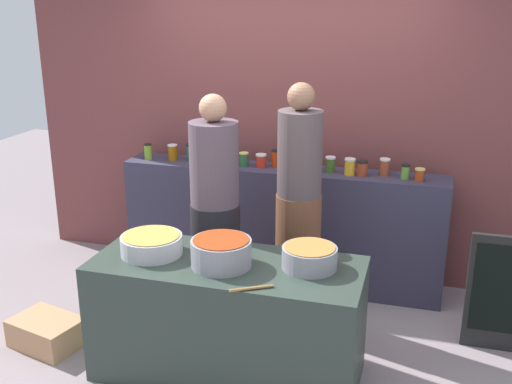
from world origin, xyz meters
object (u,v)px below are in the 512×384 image
at_px(preserve_jar_2, 191,152).
at_px(preserve_jar_10, 330,164).
at_px(preserve_jar_7, 275,158).
at_px(preserve_jar_8, 292,161).
at_px(preserve_jar_14, 405,172).
at_px(cook_with_tongs, 216,226).
at_px(preserve_jar_4, 234,157).
at_px(preserve_jar_5, 244,159).
at_px(preserve_jar_1, 173,152).
at_px(cook_in_cap, 298,217).
at_px(preserve_jar_9, 311,165).
at_px(preserve_jar_11, 350,167).
at_px(preserve_jar_12, 362,168).
at_px(preserve_jar_13, 385,167).
at_px(preserve_jar_3, 212,157).
at_px(preserve_jar_6, 261,161).
at_px(bread_crate, 47,332).
at_px(cooking_pot_center, 221,253).
at_px(cooking_pot_right, 309,257).
at_px(preserve_jar_0, 148,152).
at_px(cooking_pot_left, 152,245).
at_px(wooden_spoon, 252,288).
at_px(chalkboard_sign, 506,294).
at_px(preserve_jar_15, 420,175).

relative_size(preserve_jar_2, preserve_jar_10, 1.17).
distance_m(preserve_jar_7, preserve_jar_8, 0.15).
height_order(preserve_jar_14, cook_with_tongs, cook_with_tongs).
xyz_separation_m(preserve_jar_4, preserve_jar_5, (0.11, -0.05, -0.00)).
xyz_separation_m(preserve_jar_1, cook_in_cap, (1.24, -0.59, -0.26)).
height_order(preserve_jar_9, preserve_jar_11, preserve_jar_11).
bearing_deg(preserve_jar_2, preserve_jar_10, -0.63).
relative_size(preserve_jar_12, preserve_jar_14, 1.05).
xyz_separation_m(preserve_jar_12, preserve_jar_13, (0.17, 0.06, 0.01)).
height_order(preserve_jar_3, preserve_jar_5, preserve_jar_5).
bearing_deg(preserve_jar_8, preserve_jar_6, -172.48).
bearing_deg(preserve_jar_6, bread_crate, -129.09).
height_order(preserve_jar_2, preserve_jar_7, preserve_jar_2).
bearing_deg(cooking_pot_center, bread_crate, -179.79).
bearing_deg(cooking_pot_right, preserve_jar_0, 142.65).
bearing_deg(cook_with_tongs, preserve_jar_12, 41.15).
bearing_deg(cooking_pot_left, cook_in_cap, 46.23).
height_order(wooden_spoon, chalkboard_sign, chalkboard_sign).
height_order(preserve_jar_3, cooking_pot_right, preserve_jar_3).
distance_m(preserve_jar_13, preserve_jar_14, 0.17).
distance_m(wooden_spoon, bread_crate, 1.76).
bearing_deg(preserve_jar_15, preserve_jar_4, 177.02).
distance_m(preserve_jar_2, preserve_jar_11, 1.37).
bearing_deg(preserve_jar_14, preserve_jar_5, 179.94).
xyz_separation_m(preserve_jar_13, bread_crate, (-2.17, -1.48, -0.99)).
xyz_separation_m(preserve_jar_14, preserve_jar_15, (0.11, -0.03, -0.01)).
bearing_deg(preserve_jar_4, cooking_pot_center, -74.65).
relative_size(preserve_jar_0, preserve_jar_10, 1.07).
distance_m(preserve_jar_5, cooking_pot_left, 1.41).
xyz_separation_m(wooden_spoon, cook_with_tongs, (-0.53, 0.86, -0.01)).
xyz_separation_m(preserve_jar_13, cooking_pot_left, (-1.34, -1.43, -0.24)).
bearing_deg(preserve_jar_8, cooking_pot_left, -112.63).
bearing_deg(preserve_jar_2, wooden_spoon, -58.46).
height_order(preserve_jar_9, cooking_pot_right, preserve_jar_9).
relative_size(preserve_jar_4, preserve_jar_9, 1.07).
relative_size(preserve_jar_6, preserve_jar_11, 0.84).
relative_size(preserve_jar_1, chalkboard_sign, 0.16).
xyz_separation_m(preserve_jar_15, cooking_pot_center, (-1.12, -1.39, -0.20)).
relative_size(preserve_jar_2, preserve_jar_5, 1.27).
xyz_separation_m(preserve_jar_6, preserve_jar_12, (0.83, -0.01, 0.00)).
bearing_deg(cook_in_cap, cooking_pot_center, -108.93).
bearing_deg(preserve_jar_12, preserve_jar_5, 179.96).
xyz_separation_m(preserve_jar_13, wooden_spoon, (-0.58, -1.74, -0.29)).
height_order(preserve_jar_5, cooking_pot_center, preserve_jar_5).
relative_size(preserve_jar_3, preserve_jar_15, 1.11).
xyz_separation_m(preserve_jar_0, cooking_pot_right, (1.69, -1.29, -0.23)).
xyz_separation_m(preserve_jar_15, chalkboard_sign, (0.64, -0.56, -0.64)).
bearing_deg(cook_in_cap, preserve_jar_2, 150.94).
bearing_deg(preserve_jar_11, chalkboard_sign, -26.39).
xyz_separation_m(preserve_jar_4, preserve_jar_15, (1.52, -0.08, -0.01)).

